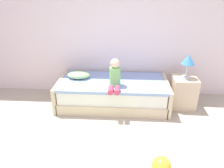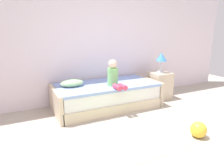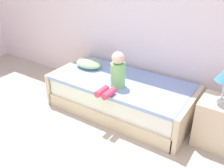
{
  "view_description": "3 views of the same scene",
  "coord_description": "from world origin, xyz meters",
  "px_view_note": "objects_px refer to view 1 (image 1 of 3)",
  "views": [
    {
      "loc": [
        0.16,
        -1.71,
        2.15
      ],
      "look_at": [
        -0.07,
        1.75,
        0.55
      ],
      "focal_mm": 34.2,
      "sensor_mm": 36.0,
      "label": 1
    },
    {
      "loc": [
        -1.69,
        -1.57,
        1.53
      ],
      "look_at": [
        -0.07,
        1.75,
        0.55
      ],
      "focal_mm": 32.49,
      "sensor_mm": 36.0,
      "label": 2
    },
    {
      "loc": [
        1.61,
        -0.8,
        2.16
      ],
      "look_at": [
        -0.07,
        1.75,
        0.55
      ],
      "focal_mm": 40.75,
      "sensor_mm": 36.0,
      "label": 3
    }
  ],
  "objects_px": {
    "bed": "(113,93)",
    "toy_ball": "(161,166)",
    "child_figure": "(115,76)",
    "table_lamp": "(188,60)",
    "nightstand": "(183,92)",
    "pillow": "(79,75)"
  },
  "relations": [
    {
      "from": "nightstand",
      "to": "pillow",
      "type": "height_order",
      "value": "pillow"
    },
    {
      "from": "nightstand",
      "to": "table_lamp",
      "type": "xyz_separation_m",
      "value": [
        0.0,
        0.0,
        0.64
      ]
    },
    {
      "from": "bed",
      "to": "table_lamp",
      "type": "relative_size",
      "value": 4.69
    },
    {
      "from": "pillow",
      "to": "toy_ball",
      "type": "xyz_separation_m",
      "value": [
        1.38,
        -1.8,
        -0.45
      ]
    },
    {
      "from": "pillow",
      "to": "nightstand",
      "type": "bearing_deg",
      "value": -2.76
    },
    {
      "from": "bed",
      "to": "pillow",
      "type": "xyz_separation_m",
      "value": [
        -0.68,
        0.1,
        0.32
      ]
    },
    {
      "from": "table_lamp",
      "to": "toy_ball",
      "type": "relative_size",
      "value": 1.9
    },
    {
      "from": "nightstand",
      "to": "table_lamp",
      "type": "relative_size",
      "value": 1.33
    },
    {
      "from": "bed",
      "to": "nightstand",
      "type": "relative_size",
      "value": 3.52
    },
    {
      "from": "child_figure",
      "to": "pillow",
      "type": "distance_m",
      "value": 0.81
    },
    {
      "from": "nightstand",
      "to": "toy_ball",
      "type": "distance_m",
      "value": 1.83
    },
    {
      "from": "nightstand",
      "to": "child_figure",
      "type": "relative_size",
      "value": 1.18
    },
    {
      "from": "child_figure",
      "to": "bed",
      "type": "bearing_deg",
      "value": 101.93
    },
    {
      "from": "toy_ball",
      "to": "nightstand",
      "type": "bearing_deg",
      "value": 69.32
    },
    {
      "from": "bed",
      "to": "child_figure",
      "type": "xyz_separation_m",
      "value": [
        0.05,
        -0.23,
        0.46
      ]
    },
    {
      "from": "bed",
      "to": "toy_ball",
      "type": "distance_m",
      "value": 1.85
    },
    {
      "from": "bed",
      "to": "child_figure",
      "type": "height_order",
      "value": "child_figure"
    },
    {
      "from": "table_lamp",
      "to": "nightstand",
      "type": "bearing_deg",
      "value": 0.0
    },
    {
      "from": "pillow",
      "to": "child_figure",
      "type": "bearing_deg",
      "value": -24.42
    },
    {
      "from": "pillow",
      "to": "toy_ball",
      "type": "height_order",
      "value": "pillow"
    },
    {
      "from": "bed",
      "to": "nightstand",
      "type": "height_order",
      "value": "nightstand"
    },
    {
      "from": "pillow",
      "to": "toy_ball",
      "type": "distance_m",
      "value": 2.31
    }
  ]
}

